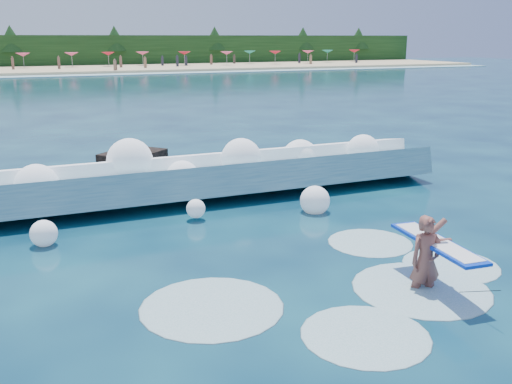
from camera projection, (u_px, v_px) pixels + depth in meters
ground at (226, 283)px, 11.24m from camera, size 200.00×200.00×0.00m
beach at (35, 70)px, 80.41m from camera, size 140.00×20.00×0.40m
wet_band at (40, 76)px, 70.69m from camera, size 140.00×5.00×0.08m
treeline at (31, 52)px, 88.68m from camera, size 140.00×4.00×5.00m
breaking_wave at (158, 183)px, 16.84m from camera, size 17.78×2.78×1.53m
rock_cluster at (34, 184)px, 17.11m from camera, size 8.21×3.19×1.30m
surfer_with_board at (428, 257)px, 10.80m from camera, size 1.03×2.94×1.78m
wave_spray at (143, 170)px, 16.51m from camera, size 15.38×4.47×2.11m
surf_foam at (365, 289)px, 10.99m from camera, size 9.09×5.69×0.13m
beach_umbrellas at (32, 55)px, 81.20m from camera, size 112.13×6.44×0.50m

